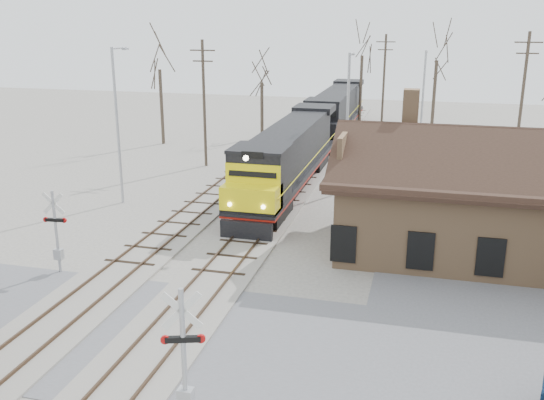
{
  "coord_description": "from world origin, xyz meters",
  "views": [
    {
      "loc": [
        8.88,
        -18.37,
        11.44
      ],
      "look_at": [
        1.8,
        9.0,
        2.85
      ],
      "focal_mm": 40.0,
      "sensor_mm": 36.0,
      "label": 1
    }
  ],
  "objects": [
    {
      "name": "streetlight_c",
      "position": [
        8.35,
        35.8,
        4.88
      ],
      "size": [
        0.25,
        2.04,
        8.7
      ],
      "color": "#A5A8AD",
      "rests_on": "ground"
    },
    {
      "name": "streetlight_b",
      "position": [
        3.76,
        21.41,
        5.15
      ],
      "size": [
        0.25,
        2.04,
        9.23
      ],
      "color": "#A5A8AD",
      "rests_on": "ground"
    },
    {
      "name": "locomotive_trailing",
      "position": [
        0.0,
        41.1,
        2.41
      ],
      "size": [
        3.08,
        20.63,
        4.34
      ],
      "color": "black",
      "rests_on": "ground"
    },
    {
      "name": "track_main",
      "position": [
        0.0,
        15.0,
        0.07
      ],
      "size": [
        3.4,
        90.0,
        0.24
      ],
      "color": "#A7A297",
      "rests_on": "ground"
    },
    {
      "name": "locomotive_lead",
      "position": [
        0.0,
        20.19,
        2.41
      ],
      "size": [
        3.08,
        20.63,
        4.58
      ],
      "color": "black",
      "rests_on": "ground"
    },
    {
      "name": "tree_b",
      "position": [
        -6.84,
        38.5,
        6.17
      ],
      "size": [
        3.54,
        3.54,
        8.68
      ],
      "color": "#382D23",
      "rests_on": "ground"
    },
    {
      "name": "tree_a",
      "position": [
        -14.99,
        33.24,
        7.96
      ],
      "size": [
        4.56,
        4.56,
        11.17
      ],
      "color": "#382D23",
      "rests_on": "ground"
    },
    {
      "name": "crossbuck_near",
      "position": [
        2.75,
        -4.52,
        2.04
      ],
      "size": [
        1.22,
        0.46,
        4.4
      ],
      "rotation": [
        0.0,
        0.0,
        0.31
      ],
      "color": "#A5A8AD",
      "rests_on": "ground"
    },
    {
      "name": "track_siding",
      "position": [
        -4.5,
        15.0,
        0.07
      ],
      "size": [
        3.4,
        90.0,
        0.24
      ],
      "color": "#A7A297",
      "rests_on": "ground"
    },
    {
      "name": "road",
      "position": [
        0.0,
        0.0,
        0.01
      ],
      "size": [
        60.0,
        9.0,
        0.03
      ],
      "primitive_type": "cube",
      "color": "#5D5D62",
      "rests_on": "ground"
    },
    {
      "name": "crossbuck_far",
      "position": [
        -7.23,
        4.42,
        1.86
      ],
      "size": [
        1.13,
        0.3,
        3.95
      ],
      "rotation": [
        0.0,
        0.0,
        3.26
      ],
      "color": "#A5A8AD",
      "rests_on": "ground"
    },
    {
      "name": "ground",
      "position": [
        0.0,
        0.0,
        0.0
      ],
      "size": [
        140.0,
        140.0,
        0.0
      ],
      "primitive_type": "plane",
      "color": "#A7A297",
      "rests_on": "ground"
    },
    {
      "name": "streetlight_a",
      "position": [
        -9.68,
        15.32,
        5.39
      ],
      "size": [
        0.25,
        2.04,
        9.7
      ],
      "color": "#A5A8AD",
      "rests_on": "ground"
    },
    {
      "name": "utility_pole_b",
      "position": [
        4.06,
        47.85,
        5.07
      ],
      "size": [
        2.0,
        0.24,
        9.7
      ],
      "color": "#382D23",
      "rests_on": "ground"
    },
    {
      "name": "depot",
      "position": [
        11.99,
        12.0,
        2.41
      ],
      "size": [
        15.2,
        9.31,
        7.9
      ],
      "color": "#99734F",
      "rests_on": "ground"
    },
    {
      "name": "utility_pole_c",
      "position": [
        15.73,
        31.2,
        5.43
      ],
      "size": [
        2.0,
        0.24,
        10.41
      ],
      "color": "#382D23",
      "rests_on": "ground"
    },
    {
      "name": "utility_pole_a",
      "position": [
        -8.01,
        25.93,
        5.12
      ],
      "size": [
        2.0,
        0.24,
        9.78
      ],
      "color": "#382D23",
      "rests_on": "ground"
    },
    {
      "name": "tree_c",
      "position": [
        1.68,
        47.63,
        8.71
      ],
      "size": [
        4.99,
        4.99,
        12.22
      ],
      "color": "#382D23",
      "rests_on": "ground"
    },
    {
      "name": "tree_d",
      "position": [
        9.32,
        43.04,
        8.62
      ],
      "size": [
        4.94,
        4.94,
        12.11
      ],
      "color": "#382D23",
      "rests_on": "ground"
    }
  ]
}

